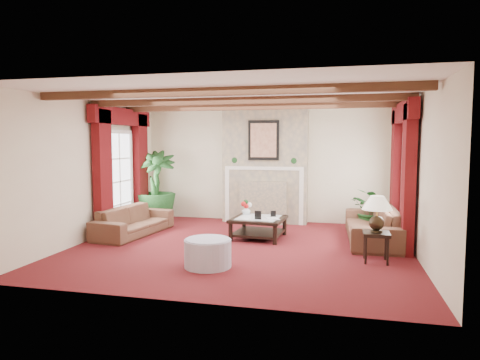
% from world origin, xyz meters
% --- Properties ---
extents(floor, '(6.00, 6.00, 0.00)m').
position_xyz_m(floor, '(0.00, 0.00, 0.00)').
color(floor, '#50100E').
rests_on(floor, ground).
extents(ceiling, '(6.00, 6.00, 0.00)m').
position_xyz_m(ceiling, '(0.00, 0.00, 2.70)').
color(ceiling, white).
rests_on(ceiling, floor).
extents(back_wall, '(6.00, 0.02, 2.70)m').
position_xyz_m(back_wall, '(0.00, 2.75, 1.35)').
color(back_wall, beige).
rests_on(back_wall, ground).
extents(left_wall, '(0.02, 5.50, 2.70)m').
position_xyz_m(left_wall, '(-3.00, 0.00, 1.35)').
color(left_wall, beige).
rests_on(left_wall, ground).
extents(right_wall, '(0.02, 5.50, 2.70)m').
position_xyz_m(right_wall, '(3.00, 0.00, 1.35)').
color(right_wall, beige).
rests_on(right_wall, ground).
extents(ceiling_beams, '(6.00, 3.00, 0.12)m').
position_xyz_m(ceiling_beams, '(0.00, 0.00, 2.64)').
color(ceiling_beams, '#341C10').
rests_on(ceiling_beams, ceiling).
extents(fireplace, '(2.00, 0.52, 2.70)m').
position_xyz_m(fireplace, '(0.00, 2.55, 2.70)').
color(fireplace, tan).
rests_on(fireplace, ground).
extents(french_door_left, '(0.10, 1.10, 2.16)m').
position_xyz_m(french_door_left, '(-2.97, 1.00, 2.13)').
color(french_door_left, white).
rests_on(french_door_left, ground).
extents(french_door_right, '(0.10, 1.10, 2.16)m').
position_xyz_m(french_door_right, '(2.97, 1.00, 2.13)').
color(french_door_right, white).
rests_on(french_door_right, ground).
extents(curtains_left, '(0.20, 2.40, 2.55)m').
position_xyz_m(curtains_left, '(-2.86, 1.00, 2.55)').
color(curtains_left, '#49090D').
rests_on(curtains_left, ground).
extents(curtains_right, '(0.20, 2.40, 2.55)m').
position_xyz_m(curtains_right, '(2.86, 1.00, 2.55)').
color(curtains_right, '#49090D').
rests_on(curtains_right, ground).
extents(sofa_left, '(2.12, 1.08, 0.77)m').
position_xyz_m(sofa_left, '(-2.40, 0.54, 0.39)').
color(sofa_left, black).
rests_on(sofa_left, ground).
extents(sofa_right, '(2.31, 0.80, 0.89)m').
position_xyz_m(sofa_right, '(2.35, 1.05, 0.44)').
color(sofa_right, black).
rests_on(sofa_right, ground).
extents(potted_palm, '(2.19, 2.40, 0.96)m').
position_xyz_m(potted_palm, '(-2.55, 1.95, 0.48)').
color(potted_palm, black).
rests_on(potted_palm, ground).
extents(small_plant, '(1.73, 1.73, 0.72)m').
position_xyz_m(small_plant, '(2.41, 1.97, 0.36)').
color(small_plant, black).
rests_on(small_plant, ground).
extents(coffee_table, '(1.08, 1.08, 0.41)m').
position_xyz_m(coffee_table, '(0.17, 0.81, 0.21)').
color(coffee_table, black).
rests_on(coffee_table, ground).
extents(side_table, '(0.52, 0.52, 0.48)m').
position_xyz_m(side_table, '(2.32, -0.44, 0.24)').
color(side_table, black).
rests_on(side_table, ground).
extents(ottoman, '(0.72, 0.72, 0.42)m').
position_xyz_m(ottoman, '(-0.21, -1.30, 0.21)').
color(ottoman, '#AEA5BB').
rests_on(ottoman, ground).
extents(table_lamp, '(0.47, 0.47, 0.60)m').
position_xyz_m(table_lamp, '(2.32, -0.44, 0.78)').
color(table_lamp, black).
rests_on(table_lamp, side_table).
extents(flower_vase, '(0.22, 0.22, 0.17)m').
position_xyz_m(flower_vase, '(-0.14, 1.11, 0.50)').
color(flower_vase, silver).
rests_on(flower_vase, coffee_table).
extents(book, '(0.24, 0.20, 0.30)m').
position_xyz_m(book, '(0.38, 0.64, 0.56)').
color(book, black).
rests_on(book, coffee_table).
extents(photo_frame_a, '(0.13, 0.04, 0.18)m').
position_xyz_m(photo_frame_a, '(0.21, 0.58, 0.50)').
color(photo_frame_a, black).
rests_on(photo_frame_a, coffee_table).
extents(photo_frame_b, '(0.11, 0.06, 0.14)m').
position_xyz_m(photo_frame_b, '(0.46, 0.89, 0.48)').
color(photo_frame_b, black).
rests_on(photo_frame_b, coffee_table).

